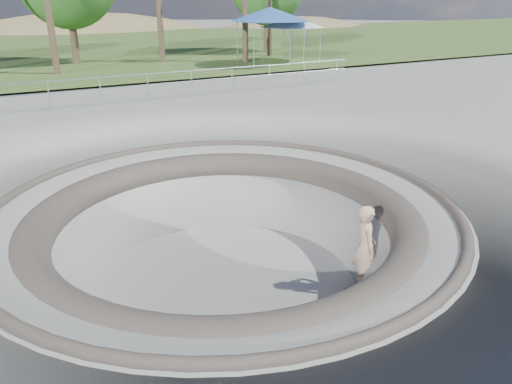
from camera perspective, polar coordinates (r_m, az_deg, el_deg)
ground at (r=10.96m, az=-3.74°, el=-1.72°), size 180.00×180.00×0.00m
skate_bowl at (r=11.80m, az=-3.52°, el=-9.89°), size 14.00×14.00×4.10m
grass_strip at (r=43.56m, az=-23.52°, el=14.57°), size 180.00×36.00×0.12m
distant_hills at (r=67.77m, az=-21.56°, el=10.59°), size 103.20×45.00×28.60m
safety_railing at (r=21.88m, az=-17.35°, el=11.14°), size 25.00×0.06×1.03m
skateboard at (r=11.76m, az=11.96°, el=-10.55°), size 0.81×0.27×0.08m
skater at (r=11.26m, az=12.36°, el=-6.20°), size 0.69×0.84×1.98m
canopy_white at (r=32.90m, az=4.11°, el=18.81°), size 5.40×5.40×2.77m
canopy_blue at (r=31.33m, az=1.61°, el=19.65°), size 6.55×6.55×3.35m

